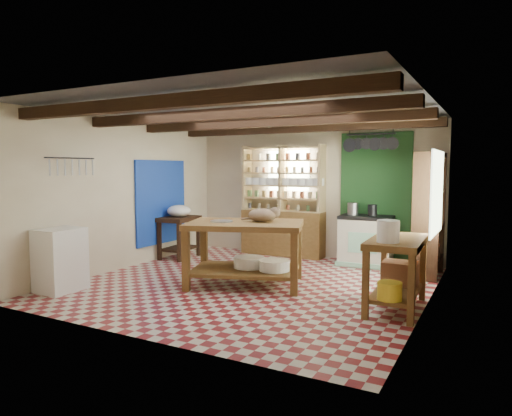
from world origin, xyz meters
The scene contains 30 objects.
floor centered at (0.00, 0.00, -0.01)m, with size 5.00×5.00×0.02m, color maroon.
ceiling centered at (0.00, 0.00, 2.60)m, with size 5.00×5.00×0.02m, color #45464A.
wall_back centered at (0.00, 2.50, 1.30)m, with size 5.00×0.04×2.60m, color beige.
wall_front centered at (0.00, -2.50, 1.30)m, with size 5.00×0.04×2.60m, color beige.
wall_left centered at (-2.50, 0.00, 1.30)m, with size 0.04×5.00×2.60m, color beige.
wall_right centered at (2.50, 0.00, 1.30)m, with size 0.04×5.00×2.60m, color beige.
ceiling_beams centered at (0.00, 0.00, 2.48)m, with size 5.00×3.80×0.15m, color #311D11.
blue_wall_patch centered at (-2.47, 0.90, 1.10)m, with size 0.04×1.40×1.60m, color #173BAE.
green_wall_patch centered at (1.25, 2.47, 1.25)m, with size 1.30×0.04×2.30m, color #1B451D.
window_back centered at (-0.50, 2.48, 1.70)m, with size 0.90×0.02×0.80m, color silver.
window_right centered at (2.48, 1.00, 1.40)m, with size 0.02×1.30×1.20m, color silver.
utensil_rail centered at (-2.44, -1.20, 1.78)m, with size 0.06×0.90×0.28m, color black.
pot_rack centered at (1.25, 2.05, 2.18)m, with size 0.86×0.12×0.36m, color black.
shelving_unit centered at (-0.55, 2.31, 1.10)m, with size 1.70×0.34×2.20m, color tan.
tall_rack centered at (2.28, 1.80, 1.00)m, with size 0.40×0.86×2.00m, color #311D11.
work_table centered at (-0.06, -0.08, 0.48)m, with size 1.68×1.12×0.95m, color brown.
stove centered at (1.18, 2.15, 0.45)m, with size 0.92×0.62×0.90m, color beige.
prep_table centered at (-2.20, 1.10, 0.41)m, with size 0.55×0.80×0.81m, color #311D11.
white_cabinet centered at (-2.22, -1.62, 0.45)m, with size 0.50×0.60×0.90m, color white.
right_counter centered at (2.18, -0.24, 0.44)m, with size 0.62×1.24×0.89m, color brown.
cat centered at (0.16, 0.05, 1.05)m, with size 0.44×0.34×0.20m, color #8C6D51.
steel_tray centered at (-0.37, -0.25, 0.96)m, with size 0.33×0.33×0.02m, color #94939A.
basin_large centered at (-0.03, -0.02, 0.33)m, with size 0.47×0.47×0.16m, color white.
basin_small centered at (0.40, -0.03, 0.33)m, with size 0.45×0.45×0.16m, color white.
kettle_left centered at (0.93, 2.14, 1.01)m, with size 0.19×0.19×0.22m, color #94939A.
kettle_right centered at (1.28, 2.16, 1.00)m, with size 0.16×0.16×0.20m, color black.
enamel_bowl centered at (-2.20, 1.10, 0.92)m, with size 0.46×0.46×0.23m, color white.
white_bucket centered at (2.14, -0.59, 1.02)m, with size 0.26×0.26×0.26m, color white.
wicker_basket centered at (2.17, 0.06, 0.39)m, with size 0.44×0.35×0.31m, color #945C3B.
yellow_tub centered at (2.20, -0.69, 0.34)m, with size 0.28×0.28×0.21m, color yellow.
Camera 1 is at (3.26, -5.95, 1.75)m, focal length 32.00 mm.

